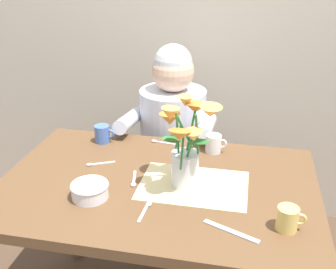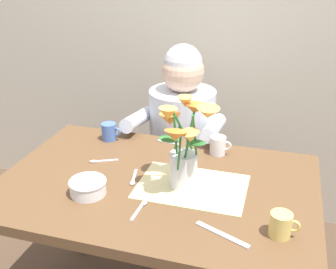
# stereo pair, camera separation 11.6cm
# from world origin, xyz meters

# --- Properties ---
(wood_panel_backdrop) EXTENTS (4.00, 0.10, 2.50)m
(wood_panel_backdrop) POSITION_xyz_m (0.00, 1.05, 1.25)
(wood_panel_backdrop) COLOR beige
(wood_panel_backdrop) RESTS_ON ground_plane
(dining_table) EXTENTS (1.20, 0.80, 0.74)m
(dining_table) POSITION_xyz_m (0.00, 0.00, 0.64)
(dining_table) COLOR brown
(dining_table) RESTS_ON ground_plane
(seated_person) EXTENTS (0.45, 0.47, 1.14)m
(seated_person) POSITION_xyz_m (-0.06, 0.62, 0.56)
(seated_person) COLOR #4C4C56
(seated_person) RESTS_ON ground_plane
(striped_placemat) EXTENTS (0.40, 0.28, 0.00)m
(striped_placemat) POSITION_xyz_m (0.14, -0.00, 0.74)
(striped_placemat) COLOR beige
(striped_placemat) RESTS_ON dining_table
(flower_vase) EXTENTS (0.26, 0.26, 0.34)m
(flower_vase) POSITION_xyz_m (0.11, -0.01, 0.92)
(flower_vase) COLOR silver
(flower_vase) RESTS_ON dining_table
(ceramic_bowl) EXTENTS (0.14, 0.14, 0.06)m
(ceramic_bowl) POSITION_xyz_m (-0.21, -0.15, 0.77)
(ceramic_bowl) COLOR white
(ceramic_bowl) RESTS_ON dining_table
(dinner_knife) EXTENTS (0.18, 0.09, 0.00)m
(dinner_knife) POSITION_xyz_m (0.29, -0.24, 0.74)
(dinner_knife) COLOR silver
(dinner_knife) RESTS_ON dining_table
(ceramic_mug) EXTENTS (0.09, 0.07, 0.08)m
(ceramic_mug) POSITION_xyz_m (0.18, 0.30, 0.78)
(ceramic_mug) COLOR silver
(ceramic_mug) RESTS_ON dining_table
(coffee_cup) EXTENTS (0.09, 0.07, 0.08)m
(coffee_cup) POSITION_xyz_m (0.46, -0.19, 0.78)
(coffee_cup) COLOR #E5C666
(coffee_cup) RESTS_ON dining_table
(tea_cup) EXTENTS (0.09, 0.07, 0.08)m
(tea_cup) POSITION_xyz_m (-0.33, 0.30, 0.78)
(tea_cup) COLOR #476BB7
(tea_cup) RESTS_ON dining_table
(spoon_0) EXTENTS (0.11, 0.07, 0.01)m
(spoon_0) POSITION_xyz_m (-0.28, 0.08, 0.74)
(spoon_0) COLOR silver
(spoon_0) RESTS_ON dining_table
(spoon_1) EXTENTS (0.12, 0.03, 0.01)m
(spoon_1) POSITION_xyz_m (-0.07, 0.34, 0.74)
(spoon_1) COLOR silver
(spoon_1) RESTS_ON dining_table
(spoon_2) EXTENTS (0.02, 0.12, 0.01)m
(spoon_2) POSITION_xyz_m (0.01, -0.18, 0.74)
(spoon_2) COLOR silver
(spoon_2) RESTS_ON dining_table
(spoon_3) EXTENTS (0.04, 0.12, 0.01)m
(spoon_3) POSITION_xyz_m (-0.09, -0.02, 0.74)
(spoon_3) COLOR silver
(spoon_3) RESTS_ON dining_table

